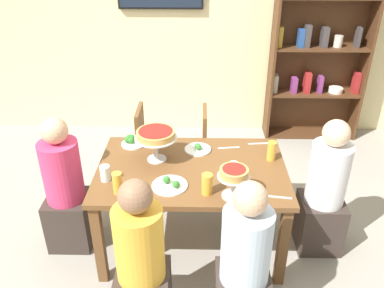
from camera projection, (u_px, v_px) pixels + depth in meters
ground_plane at (192, 241)px, 3.40m from camera, size 12.00×12.00×0.00m
rear_partition at (196, 17)px, 4.63m from camera, size 8.00×0.12×2.80m
dining_table at (192, 178)px, 3.08m from camera, size 1.43×0.96×0.74m
bookshelf at (319, 47)px, 4.59m from camera, size 1.10×0.30×2.21m
diner_head_east at (324, 196)px, 3.13m from camera, size 0.34×0.34×1.15m
diner_near_left at (141, 269)px, 2.48m from camera, size 0.34×0.34×1.15m
diner_head_west at (66, 193)px, 3.17m from camera, size 0.34×0.34×1.15m
diner_near_right at (244, 272)px, 2.46m from camera, size 0.34×0.34×1.15m
chair_far_right at (216, 147)px, 3.82m from camera, size 0.40×0.40×0.87m
chair_far_left at (152, 146)px, 3.85m from camera, size 0.40×0.40×0.87m
deep_dish_pizza_stand at (156, 136)px, 3.03m from camera, size 0.32×0.32×0.26m
personal_pizza_stand at (234, 176)px, 2.64m from camera, size 0.22×0.22×0.22m
salad_plate_near_diner at (132, 141)px, 3.35m from camera, size 0.20×0.20×0.07m
salad_plate_far_diner at (170, 185)px, 2.81m from camera, size 0.25×0.25×0.07m
salad_plate_spare at (198, 149)px, 3.26m from camera, size 0.22×0.22×0.06m
beer_glass_amber_tall at (272, 151)px, 3.10m from camera, size 0.07×0.07×0.16m
beer_glass_amber_short at (118, 183)px, 2.72m from camera, size 0.07×0.07×0.16m
beer_glass_amber_spare at (207, 184)px, 2.71m from camera, size 0.07×0.07×0.15m
water_glass_clear_near at (158, 138)px, 3.34m from camera, size 0.08×0.08×0.11m
water_glass_clear_far at (105, 173)px, 2.86m from camera, size 0.07×0.07×0.12m
water_glass_clear_spare at (234, 169)px, 2.94m from camera, size 0.07×0.07×0.10m
cutlery_fork_near at (279, 197)px, 2.71m from camera, size 0.18×0.04×0.00m
cutlery_knife_near at (259, 144)px, 3.36m from camera, size 0.18×0.03×0.00m
cutlery_fork_far at (229, 148)px, 3.30m from camera, size 0.18×0.04×0.00m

